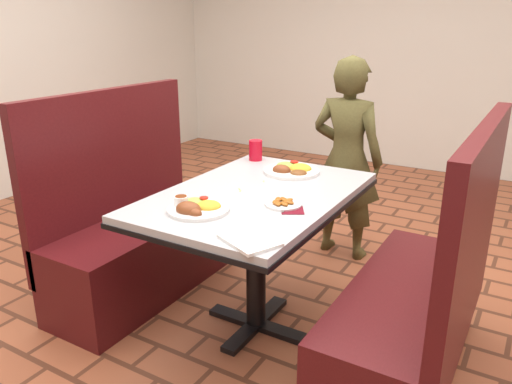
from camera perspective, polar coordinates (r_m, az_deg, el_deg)
dining_table at (r=2.43m, az=0.00°, el=-2.15°), size 0.81×1.21×0.75m
booth_bench_left at (r=3.00m, az=-13.28°, el=-5.10°), size 0.47×1.20×1.17m
booth_bench_right at (r=2.31m, az=17.77°, el=-13.22°), size 0.47×1.20×1.17m
diner_person at (r=3.34m, az=10.32°, el=3.68°), size 0.50×0.34×1.33m
near_dinner_plate at (r=2.16m, az=-6.80°, el=-1.46°), size 0.27×0.27×0.08m
far_dinner_plate at (r=2.70m, az=4.16°, el=2.79°), size 0.30×0.30×0.08m
plantain_plate at (r=2.22m, az=3.13°, el=-1.28°), size 0.17×0.17×0.03m
maroon_napkin at (r=2.16m, az=4.18°, el=-2.10°), size 0.13×0.13×0.00m
spoon_utensil at (r=2.19m, az=3.09°, el=-1.75°), size 0.07×0.12×0.00m
red_tumbler at (r=2.94m, az=-0.05°, el=4.80°), size 0.08×0.08×0.12m
paper_napkin at (r=1.86m, az=-0.72°, el=-5.54°), size 0.26×0.23×0.01m
knife_utensil at (r=2.16m, az=-7.29°, el=-2.03°), size 0.05×0.17×0.00m
fork_utensil at (r=2.16m, az=-5.90°, el=-1.92°), size 0.08×0.14×0.00m
lettuce_shreds at (r=2.42m, az=1.54°, el=0.26°), size 0.28×0.32×0.00m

